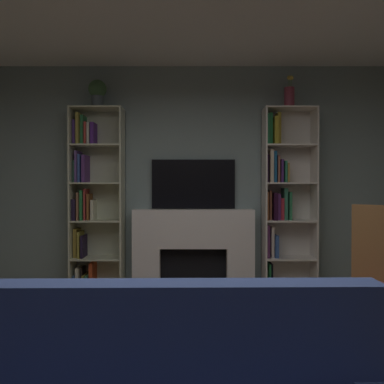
{
  "coord_description": "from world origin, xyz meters",
  "views": [
    {
      "loc": [
        -0.02,
        -2.39,
        1.31
      ],
      "look_at": [
        0.0,
        1.06,
        1.26
      ],
      "focal_mm": 38.08,
      "sensor_mm": 36.0,
      "label": 1
    }
  ],
  "objects_px": {
    "bookshelf_right": "(280,198)",
    "armchair": "(380,278)",
    "bookshelf_left": "(90,203)",
    "vase_with_flowers": "(287,96)",
    "potted_plant": "(95,92)",
    "tv": "(191,184)",
    "fireplace": "(191,249)"
  },
  "relations": [
    {
      "from": "fireplace",
      "to": "potted_plant",
      "type": "relative_size",
      "value": 4.6
    },
    {
      "from": "potted_plant",
      "to": "armchair",
      "type": "distance_m",
      "value": 3.64
    },
    {
      "from": "tv",
      "to": "potted_plant",
      "type": "distance_m",
      "value": 1.6
    },
    {
      "from": "tv",
      "to": "armchair",
      "type": "relative_size",
      "value": 0.88
    },
    {
      "from": "fireplace",
      "to": "bookshelf_right",
      "type": "bearing_deg",
      "value": 0.39
    },
    {
      "from": "bookshelf_right",
      "to": "bookshelf_left",
      "type": "bearing_deg",
      "value": -179.84
    },
    {
      "from": "bookshelf_right",
      "to": "armchair",
      "type": "distance_m",
      "value": 1.76
    },
    {
      "from": "potted_plant",
      "to": "armchair",
      "type": "xyz_separation_m",
      "value": [
        2.7,
        -1.54,
        -1.88
      ]
    },
    {
      "from": "potted_plant",
      "to": "bookshelf_left",
      "type": "bearing_deg",
      "value": 160.03
    },
    {
      "from": "vase_with_flowers",
      "to": "bookshelf_left",
      "type": "bearing_deg",
      "value": 179.33
    },
    {
      "from": "fireplace",
      "to": "bookshelf_left",
      "type": "height_order",
      "value": "bookshelf_left"
    },
    {
      "from": "tv",
      "to": "armchair",
      "type": "bearing_deg",
      "value": -46.95
    },
    {
      "from": "bookshelf_right",
      "to": "potted_plant",
      "type": "relative_size",
      "value": 6.63
    },
    {
      "from": "fireplace",
      "to": "potted_plant",
      "type": "distance_m",
      "value": 2.21
    },
    {
      "from": "bookshelf_left",
      "to": "armchair",
      "type": "relative_size",
      "value": 1.95
    },
    {
      "from": "tv",
      "to": "potted_plant",
      "type": "height_order",
      "value": "potted_plant"
    },
    {
      "from": "tv",
      "to": "bookshelf_left",
      "type": "height_order",
      "value": "bookshelf_left"
    },
    {
      "from": "fireplace",
      "to": "armchair",
      "type": "height_order",
      "value": "armchair"
    },
    {
      "from": "fireplace",
      "to": "potted_plant",
      "type": "xyz_separation_m",
      "value": [
        -1.15,
        -0.03,
        1.89
      ]
    },
    {
      "from": "vase_with_flowers",
      "to": "tv",
      "type": "bearing_deg",
      "value": 174.03
    },
    {
      "from": "fireplace",
      "to": "tv",
      "type": "bearing_deg",
      "value": 90.0
    },
    {
      "from": "potted_plant",
      "to": "vase_with_flowers",
      "type": "height_order",
      "value": "vase_with_flowers"
    },
    {
      "from": "bookshelf_left",
      "to": "armchair",
      "type": "distance_m",
      "value": 3.24
    },
    {
      "from": "armchair",
      "to": "tv",
      "type": "bearing_deg",
      "value": 133.05
    },
    {
      "from": "tv",
      "to": "bookshelf_left",
      "type": "xyz_separation_m",
      "value": [
        -1.22,
        -0.09,
        -0.23
      ]
    },
    {
      "from": "vase_with_flowers",
      "to": "bookshelf_right",
      "type": "bearing_deg",
      "value": 155.78
    },
    {
      "from": "bookshelf_left",
      "to": "vase_with_flowers",
      "type": "relative_size",
      "value": 5.76
    },
    {
      "from": "bookshelf_left",
      "to": "vase_with_flowers",
      "type": "xyz_separation_m",
      "value": [
        2.37,
        -0.03,
        1.28
      ]
    },
    {
      "from": "fireplace",
      "to": "bookshelf_left",
      "type": "relative_size",
      "value": 0.69
    },
    {
      "from": "armchair",
      "to": "potted_plant",
      "type": "bearing_deg",
      "value": 150.27
    },
    {
      "from": "bookshelf_left",
      "to": "potted_plant",
      "type": "relative_size",
      "value": 6.63
    },
    {
      "from": "tv",
      "to": "bookshelf_right",
      "type": "height_order",
      "value": "bookshelf_right"
    }
  ]
}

